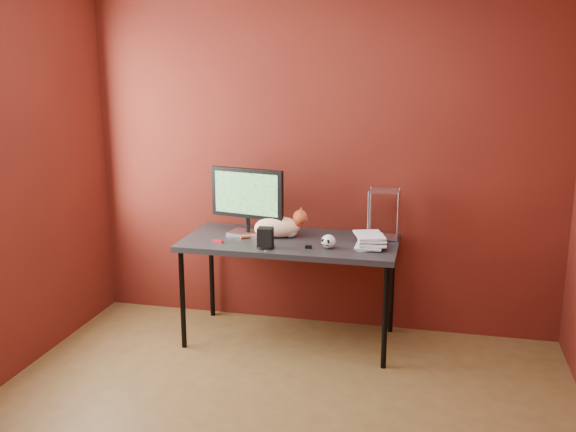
% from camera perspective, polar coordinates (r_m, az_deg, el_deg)
% --- Properties ---
extents(room, '(3.52, 3.52, 2.61)m').
position_cam_1_polar(room, '(3.01, -2.80, 3.53)').
color(room, brown).
rests_on(room, ground).
extents(desk, '(1.50, 0.70, 0.75)m').
position_cam_1_polar(desk, '(4.51, 0.19, -2.75)').
color(desk, black).
rests_on(desk, ground).
extents(monitor, '(0.55, 0.23, 0.48)m').
position_cam_1_polar(monitor, '(4.59, -3.65, 1.62)').
color(monitor, '#ADADB2').
rests_on(monitor, desk).
extents(cat, '(0.46, 0.22, 0.22)m').
position_cam_1_polar(cat, '(4.56, -0.88, -0.94)').
color(cat, orange).
rests_on(cat, desk).
extents(skull_mug, '(0.10, 0.10, 0.09)m').
position_cam_1_polar(skull_mug, '(4.29, 3.61, -2.27)').
color(skull_mug, silver).
rests_on(skull_mug, desk).
extents(speaker, '(0.12, 0.12, 0.14)m').
position_cam_1_polar(speaker, '(4.29, -2.02, -2.02)').
color(speaker, black).
rests_on(speaker, desk).
extents(book_stack, '(0.25, 0.29, 0.99)m').
position_cam_1_polar(book_stack, '(4.27, 6.38, 3.69)').
color(book_stack, beige).
rests_on(book_stack, desk).
extents(wire_rack, '(0.21, 0.18, 0.35)m').
position_cam_1_polar(wire_rack, '(4.55, 8.51, 0.17)').
color(wire_rack, '#ADADB2').
rests_on(wire_rack, desk).
extents(pocket_knife, '(0.08, 0.04, 0.02)m').
position_cam_1_polar(pocket_knife, '(4.47, -6.27, -2.24)').
color(pocket_knife, '#AB0D15').
rests_on(pocket_knife, desk).
extents(black_gadget, '(0.04, 0.03, 0.02)m').
position_cam_1_polar(black_gadget, '(4.30, 1.84, -2.76)').
color(black_gadget, black).
rests_on(black_gadget, desk).
extents(washer, '(0.04, 0.04, 0.00)m').
position_cam_1_polar(washer, '(4.25, -1.87, -3.07)').
color(washer, '#ADADB2').
rests_on(washer, desk).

